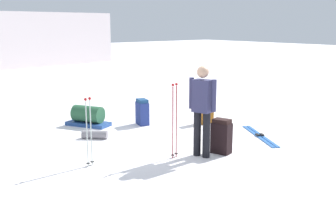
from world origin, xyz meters
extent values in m
plane|color=white|center=(0.00, 0.00, 0.00)|extent=(80.00, 80.00, 0.00)
cylinder|color=black|center=(-0.04, -0.92, 0.42)|extent=(0.14, 0.14, 0.85)
cylinder|color=black|center=(0.01, -1.11, 0.42)|extent=(0.14, 0.14, 0.85)
cube|color=#2F2F54|center=(-0.01, -1.01, 1.15)|extent=(0.30, 0.38, 0.60)
cylinder|color=#2F2F54|center=(-0.07, -0.78, 1.18)|extent=(0.09, 0.09, 0.58)
cylinder|color=#2F2F54|center=(0.04, -1.25, 1.18)|extent=(0.09, 0.09, 0.58)
sphere|color=tan|center=(-0.01, -1.01, 1.59)|extent=(0.22, 0.22, 0.22)
cube|color=#2C63AE|center=(2.00, -0.84, 0.01)|extent=(0.96, 1.59, 0.02)
cube|color=black|center=(2.00, -0.84, 0.04)|extent=(0.12, 0.15, 0.03)
cube|color=#2C63AE|center=(1.91, -0.79, 0.01)|extent=(0.96, 1.59, 0.02)
cube|color=black|center=(1.91, -0.79, 0.04)|extent=(0.12, 0.15, 0.03)
cube|color=navy|center=(0.58, 1.71, 0.28)|extent=(0.32, 0.42, 0.55)
cube|color=navy|center=(0.58, 1.71, 0.59)|extent=(0.29, 0.38, 0.08)
cube|color=brown|center=(1.88, 0.83, 0.28)|extent=(0.38, 0.27, 0.56)
cube|color=#914D1A|center=(1.88, 0.83, 0.60)|extent=(0.35, 0.24, 0.08)
cube|color=black|center=(0.41, -1.11, 0.30)|extent=(0.32, 0.41, 0.59)
cube|color=black|center=(0.41, -1.11, 0.63)|extent=(0.29, 0.37, 0.08)
cylinder|color=maroon|center=(-0.51, -0.77, 0.67)|extent=(0.02, 0.02, 1.34)
sphere|color=#A51919|center=(-0.51, -0.77, 1.37)|extent=(0.05, 0.05, 0.05)
cylinder|color=black|center=(-0.51, -0.77, 0.06)|extent=(0.07, 0.07, 0.01)
cylinder|color=maroon|center=(-0.40, -0.74, 0.67)|extent=(0.02, 0.02, 1.34)
sphere|color=#A51919|center=(-0.40, -0.74, 1.37)|extent=(0.05, 0.05, 0.05)
cylinder|color=black|center=(-0.40, -0.74, 0.06)|extent=(0.07, 0.07, 0.01)
cylinder|color=#B2BEB7|center=(-1.95, -0.19, 0.58)|extent=(0.02, 0.02, 1.16)
sphere|color=#A51919|center=(-1.95, -0.19, 1.19)|extent=(0.05, 0.05, 0.05)
cylinder|color=black|center=(-1.95, -0.19, 0.06)|extent=(0.07, 0.07, 0.01)
cylinder|color=#B2BEB7|center=(-1.85, -0.16, 0.58)|extent=(0.02, 0.02, 1.16)
sphere|color=#A51919|center=(-1.85, -0.16, 1.19)|extent=(0.05, 0.05, 0.05)
cylinder|color=black|center=(-1.85, -0.16, 0.06)|extent=(0.07, 0.07, 0.01)
cube|color=navy|center=(-0.52, 2.46, 0.04)|extent=(0.88, 1.15, 0.09)
cylinder|color=#285839|center=(-0.52, 2.46, 0.29)|extent=(0.69, 0.85, 0.40)
cylinder|color=gray|center=(-0.97, 1.32, 0.09)|extent=(0.52, 0.51, 0.18)
camera|label=1|loc=(-5.17, -6.38, 2.45)|focal=44.13mm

